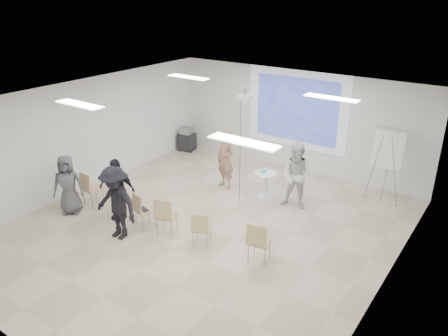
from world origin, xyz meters
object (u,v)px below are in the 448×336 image
Objects in this scene: audience_left at (117,185)px; audience_outer at (68,181)px; chair_right_inner at (201,227)px; audience_mid at (115,198)px; chair_left_inner at (142,208)px; laptop at (146,209)px; pedestal_table at (266,183)px; chair_left_mid at (120,195)px; player_left at (225,155)px; chair_center at (165,214)px; av_cart at (187,140)px; chair_far_left at (90,186)px; chair_right_far at (258,240)px; flipchart_easel at (388,149)px; player_right at (298,173)px.

audience_left is 1.29m from audience_outer.
audience_mid is (-1.74, -0.77, 0.49)m from chair_right_inner.
chair_left_inner reaches higher than laptop.
pedestal_table is 3.37m from chair_left_inner.
player_left is at bearing 86.23° from chair_left_mid.
chair_center reaches higher than chair_right_inner.
player_left is at bearing 48.82° from audience_left.
audience_outer is at bearing 174.87° from audience_mid.
audience_left is 0.92× the size of audience_mid.
av_cart is (-2.52, 4.50, -0.09)m from laptop.
chair_left_mid is 1.02× the size of av_cart.
audience_outer is at bearing 32.11° from laptop.
chair_far_left is 1.11× the size of chair_left_mid.
chair_right_far is 6.85m from av_cart.
player_left is 2.21× the size of chair_left_inner.
chair_left_mid is 0.41× the size of flipchart_easel.
audience_outer is (-4.43, -3.45, -0.11)m from player_right.
chair_center is at bearing -106.27° from pedestal_table.
pedestal_table reaches higher than laptop.
player_right is at bearing -30.70° from av_cart.
pedestal_table is at bearing 23.36° from player_left.
av_cart is at bearing 178.67° from flipchart_easel.
laptop is 0.18× the size of audience_left.
player_left is 3.68m from chair_right_far.
player_right reaches higher than laptop.
flipchart_easel is at bearing 31.88° from chair_center.
pedestal_table is 0.86× the size of chair_left_inner.
player_left is 3.63m from chair_far_left.
chair_left_mid is 0.92× the size of chair_right_far.
chair_center is at bearing -67.72° from av_cart.
audience_mid is 0.95× the size of flipchart_easel.
chair_left_inner is at bearing 7.93° from chair_left_mid.
chair_right_far is at bearing -106.92° from flipchart_easel.
chair_left_inner is 1.07× the size of av_cart.
audience_outer is at bearing -150.20° from chair_left_inner.
chair_left_mid is at bearing -4.46° from audience_outer.
audience_left is at bearing -91.23° from player_left.
laptop is (-2.86, -0.27, -0.07)m from chair_right_far.
laptop is at bearing -15.08° from audience_left.
player_left is 1.00× the size of audience_mid.
av_cart is (-5.38, 4.23, -0.16)m from chair_right_far.
chair_far_left is 0.92m from chair_left_mid.
flipchart_easel is at bearing -116.66° from laptop.
chair_right_inner reaches higher than laptop.
chair_right_inner is 1.96m from audience_mid.
player_right reaches higher than av_cart.
chair_far_left is at bearing -143.61° from flipchart_easel.
laptop is (0.02, 0.09, -0.05)m from chair_left_inner.
audience_mid reaches higher than laptop.
player_left is at bearing -175.86° from pedestal_table.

